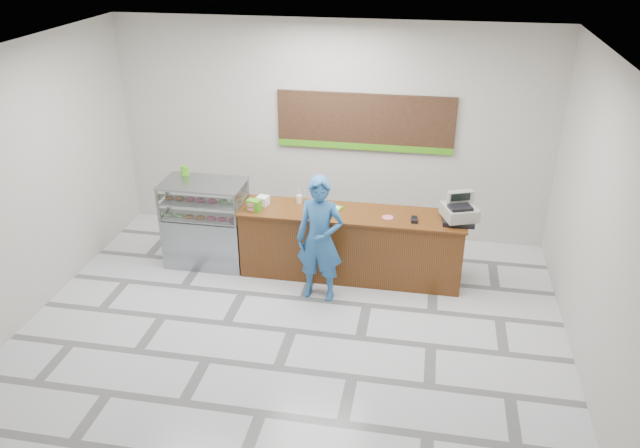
% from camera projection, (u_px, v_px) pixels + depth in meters
% --- Properties ---
extents(floor, '(7.00, 7.00, 0.00)m').
position_uv_depth(floor, '(292.00, 331.00, 8.10)').
color(floor, silver).
rests_on(floor, ground).
extents(back_wall, '(7.00, 0.00, 7.00)m').
position_uv_depth(back_wall, '(331.00, 132.00, 9.98)').
color(back_wall, beige).
rests_on(back_wall, floor).
extents(ceiling, '(7.00, 7.00, 0.00)m').
position_uv_depth(ceiling, '(285.00, 58.00, 6.56)').
color(ceiling, silver).
rests_on(ceiling, back_wall).
extents(sales_counter, '(3.26, 0.76, 1.03)m').
position_uv_depth(sales_counter, '(351.00, 244.00, 9.15)').
color(sales_counter, '#653212').
rests_on(sales_counter, floor).
extents(display_case, '(1.22, 0.72, 1.33)m').
position_uv_depth(display_case, '(206.00, 222.00, 9.44)').
color(display_case, gray).
rests_on(display_case, floor).
extents(menu_board, '(2.80, 0.06, 0.90)m').
position_uv_depth(menu_board, '(365.00, 123.00, 9.77)').
color(menu_board, black).
rests_on(menu_board, back_wall).
extents(cash_register, '(0.56, 0.57, 0.41)m').
position_uv_depth(cash_register, '(459.00, 211.00, 8.60)').
color(cash_register, black).
rests_on(cash_register, sales_counter).
extents(card_terminal, '(0.10, 0.18, 0.04)m').
position_uv_depth(card_terminal, '(414.00, 220.00, 8.67)').
color(card_terminal, black).
rests_on(card_terminal, sales_counter).
extents(serving_tray, '(0.44, 0.38, 0.02)m').
position_uv_depth(serving_tray, '(328.00, 208.00, 9.04)').
color(serving_tray, '#4DBA10').
rests_on(serving_tray, sales_counter).
extents(napkin_box, '(0.19, 0.19, 0.13)m').
position_uv_depth(napkin_box, '(263.00, 201.00, 9.14)').
color(napkin_box, white).
rests_on(napkin_box, sales_counter).
extents(straw_cup, '(0.08, 0.08, 0.12)m').
position_uv_depth(straw_cup, '(299.00, 199.00, 9.20)').
color(straw_cup, silver).
rests_on(straw_cup, sales_counter).
extents(promo_box, '(0.21, 0.16, 0.17)m').
position_uv_depth(promo_box, '(254.00, 205.00, 8.95)').
color(promo_box, '#459C17').
rests_on(promo_box, sales_counter).
extents(donut_decal, '(0.16, 0.16, 0.00)m').
position_uv_depth(donut_decal, '(388.00, 217.00, 8.78)').
color(donut_decal, '#E56087').
rests_on(donut_decal, sales_counter).
extents(green_cup_left, '(0.09, 0.09, 0.14)m').
position_uv_depth(green_cup_left, '(184.00, 170.00, 9.39)').
color(green_cup_left, '#459C17').
rests_on(green_cup_left, display_case).
extents(green_cup_right, '(0.08, 0.08, 0.13)m').
position_uv_depth(green_cup_right, '(186.00, 171.00, 9.40)').
color(green_cup_right, '#459C17').
rests_on(green_cup_right, display_case).
extents(customer, '(0.69, 0.49, 1.80)m').
position_uv_depth(customer, '(320.00, 239.00, 8.46)').
color(customer, '#28609B').
rests_on(customer, floor).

